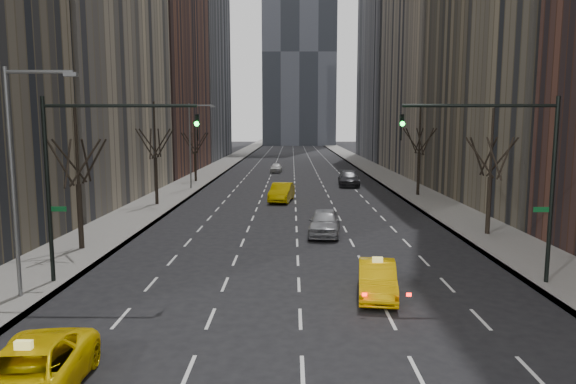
{
  "coord_description": "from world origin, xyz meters",
  "views": [
    {
      "loc": [
        -0.3,
        -9.76,
        6.98
      ],
      "look_at": [
        -0.51,
        16.53,
        3.5
      ],
      "focal_mm": 32.0,
      "sensor_mm": 36.0,
      "label": 1
    }
  ],
  "objects": [
    {
      "name": "sidewalk_left",
      "position": [
        -12.25,
        70.0,
        0.07
      ],
      "size": [
        4.5,
        320.0,
        0.15
      ],
      "primitive_type": "cube",
      "color": "slate",
      "rests_on": "ground"
    },
    {
      "name": "sidewalk_right",
      "position": [
        12.25,
        70.0,
        0.07
      ],
      "size": [
        4.5,
        320.0,
        0.15
      ],
      "primitive_type": "cube",
      "color": "slate",
      "rests_on": "ground"
    },
    {
      "name": "bld_left_far",
      "position": [
        -21.5,
        66.0,
        22.0
      ],
      "size": [
        14.0,
        28.0,
        44.0
      ],
      "primitive_type": "cube",
      "color": "brown",
      "rests_on": "ground"
    },
    {
      "name": "bld_left_deep",
      "position": [
        -21.5,
        96.0,
        30.0
      ],
      "size": [
        14.0,
        30.0,
        60.0
      ],
      "primitive_type": "cube",
      "color": "slate",
      "rests_on": "ground"
    },
    {
      "name": "bld_right_deep",
      "position": [
        21.5,
        95.0,
        29.0
      ],
      "size": [
        14.0,
        30.0,
        58.0
      ],
      "primitive_type": "cube",
      "color": "slate",
      "rests_on": "ground"
    },
    {
      "name": "tree_lw_b",
      "position": [
        -12.0,
        18.0,
        3.72
      ],
      "size": [
        3.36,
        3.5,
        7.82
      ],
      "color": "black",
      "rests_on": "ground"
    },
    {
      "name": "tree_lw_c",
      "position": [
        -12.0,
        34.0,
        4.04
      ],
      "size": [
        3.36,
        3.5,
        8.74
      ],
      "color": "black",
      "rests_on": "ground"
    },
    {
      "name": "tree_lw_d",
      "position": [
        -12.0,
        52.0,
        3.56
      ],
      "size": [
        3.36,
        3.5,
        7.36
      ],
      "color": "black",
      "rests_on": "ground"
    },
    {
      "name": "tree_rw_b",
      "position": [
        12.0,
        22.0,
        3.72
      ],
      "size": [
        3.36,
        3.5,
        7.82
      ],
      "color": "black",
      "rests_on": "ground"
    },
    {
      "name": "tree_rw_c",
      "position": [
        12.0,
        40.0,
        4.04
      ],
      "size": [
        3.36,
        3.5,
        8.74
      ],
      "color": "black",
      "rests_on": "ground"
    },
    {
      "name": "traffic_mast_left",
      "position": [
        -9.11,
        12.0,
        5.49
      ],
      "size": [
        6.69,
        0.39,
        8.0
      ],
      "color": "black",
      "rests_on": "ground"
    },
    {
      "name": "traffic_mast_right",
      "position": [
        9.11,
        12.0,
        5.49
      ],
      "size": [
        6.69,
        0.39,
        8.0
      ],
      "color": "black",
      "rests_on": "ground"
    },
    {
      "name": "streetlight_near",
      "position": [
        -10.84,
        10.0,
        5.62
      ],
      "size": [
        2.83,
        0.22,
        9.0
      ],
      "color": "slate",
      "rests_on": "ground"
    },
    {
      "name": "streetlight_far",
      "position": [
        -10.84,
        45.0,
        5.62
      ],
      "size": [
        2.83,
        0.22,
        9.0
      ],
      "color": "slate",
      "rests_on": "ground"
    },
    {
      "name": "taxi_suv",
      "position": [
        -6.95,
        2.27,
        0.72
      ],
      "size": [
        2.8,
        5.36,
        1.44
      ],
      "primitive_type": "imported",
      "rotation": [
        0.0,
        0.0,
        0.08
      ],
      "color": "yellow",
      "rests_on": "ground"
    },
    {
      "name": "taxi_sedan",
      "position": [
        3.18,
        10.57,
        0.7
      ],
      "size": [
        1.99,
        4.4,
        1.4
      ],
      "primitive_type": "imported",
      "rotation": [
        0.0,
        0.0,
        -0.12
      ],
      "color": "#FFBE05",
      "rests_on": "ground"
    },
    {
      "name": "silver_sedan_ahead",
      "position": [
        1.76,
        22.26,
        0.81
      ],
      "size": [
        2.4,
        4.94,
        1.63
      ],
      "primitive_type": "imported",
      "rotation": [
        0.0,
        0.0,
        -0.1
      ],
      "color": "#93959A",
      "rests_on": "ground"
    },
    {
      "name": "far_taxi",
      "position": [
        -1.25,
        36.48,
        0.84
      ],
      "size": [
        2.45,
        5.27,
        1.67
      ],
      "primitive_type": "imported",
      "rotation": [
        0.0,
        0.0,
        -0.14
      ],
      "color": "#DBB604",
      "rests_on": "ground"
    },
    {
      "name": "far_suv_grey",
      "position": [
        6.19,
        48.49,
        0.83
      ],
      "size": [
        2.62,
        5.82,
        1.66
      ],
      "primitive_type": "imported",
      "rotation": [
        0.0,
        0.0,
        -0.05
      ],
      "color": "#2C2C31",
      "rests_on": "ground"
    },
    {
      "name": "far_car_white",
      "position": [
        -2.63,
        64.94,
        0.68
      ],
      "size": [
        1.8,
        4.04,
        1.35
      ],
      "primitive_type": "imported",
      "rotation": [
        0.0,
        0.0,
        -0.05
      ],
      "color": "silver",
      "rests_on": "ground"
    }
  ]
}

